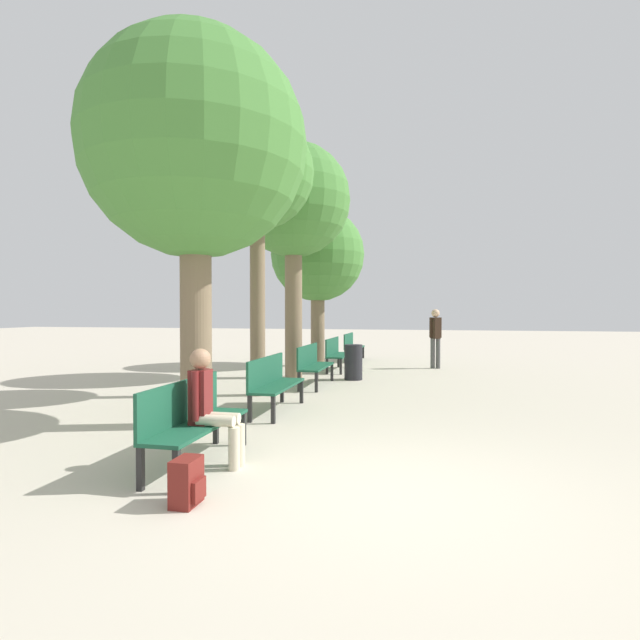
# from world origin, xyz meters

# --- Properties ---
(ground_plane) EXTENTS (80.00, 80.00, 0.00)m
(ground_plane) POSITION_xyz_m (0.00, 0.00, 0.00)
(ground_plane) COLOR beige
(bench_row_0) EXTENTS (0.46, 1.80, 0.93)m
(bench_row_0) POSITION_xyz_m (-2.09, 0.35, 0.54)
(bench_row_0) COLOR #195138
(bench_row_0) RESTS_ON ground_plane
(bench_row_1) EXTENTS (0.46, 1.80, 0.93)m
(bench_row_1) POSITION_xyz_m (-2.09, 3.31, 0.54)
(bench_row_1) COLOR #195138
(bench_row_1) RESTS_ON ground_plane
(bench_row_2) EXTENTS (0.46, 1.80, 0.93)m
(bench_row_2) POSITION_xyz_m (-2.09, 6.27, 0.54)
(bench_row_2) COLOR #195138
(bench_row_2) RESTS_ON ground_plane
(bench_row_3) EXTENTS (0.46, 1.80, 0.93)m
(bench_row_3) POSITION_xyz_m (-2.09, 9.22, 0.54)
(bench_row_3) COLOR #195138
(bench_row_3) RESTS_ON ground_plane
(bench_row_4) EXTENTS (0.46, 1.80, 0.93)m
(bench_row_4) POSITION_xyz_m (-2.09, 12.18, 0.54)
(bench_row_4) COLOR #195138
(bench_row_4) RESTS_ON ground_plane
(tree_row_0) EXTENTS (3.31, 3.31, 5.81)m
(tree_row_0) POSITION_xyz_m (-2.89, 2.09, 4.10)
(tree_row_0) COLOR #7A664C
(tree_row_0) RESTS_ON ground_plane
(tree_row_1) EXTENTS (2.29, 2.29, 5.64)m
(tree_row_1) POSITION_xyz_m (-2.89, 4.81, 4.42)
(tree_row_1) COLOR #7A664C
(tree_row_1) RESTS_ON ground_plane
(tree_row_2) EXTENTS (2.91, 2.91, 5.99)m
(tree_row_2) POSITION_xyz_m (-2.89, 7.54, 4.46)
(tree_row_2) COLOR #7A664C
(tree_row_2) RESTS_ON ground_plane
(tree_row_3) EXTENTS (2.90, 2.90, 4.90)m
(tree_row_3) POSITION_xyz_m (-2.89, 10.37, 3.41)
(tree_row_3) COLOR #7A664C
(tree_row_3) RESTS_ON ground_plane
(person_seated) EXTENTS (0.60, 0.34, 1.30)m
(person_seated) POSITION_xyz_m (-1.85, 0.33, 0.69)
(person_seated) COLOR beige
(person_seated) RESTS_ON ground_plane
(backpack) EXTENTS (0.24, 0.31, 0.42)m
(backpack) POSITION_xyz_m (-1.58, -0.74, 0.20)
(backpack) COLOR maroon
(backpack) RESTS_ON ground_plane
(pedestrian_near) EXTENTS (0.36, 0.31, 1.76)m
(pedestrian_near) POSITION_xyz_m (0.69, 10.38, 1.01)
(pedestrian_near) COLOR #4C4C4C
(pedestrian_near) RESTS_ON ground_plane
(trash_bin) EXTENTS (0.45, 0.45, 0.87)m
(trash_bin) POSITION_xyz_m (-1.33, 7.47, 0.43)
(trash_bin) COLOR #232328
(trash_bin) RESTS_ON ground_plane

